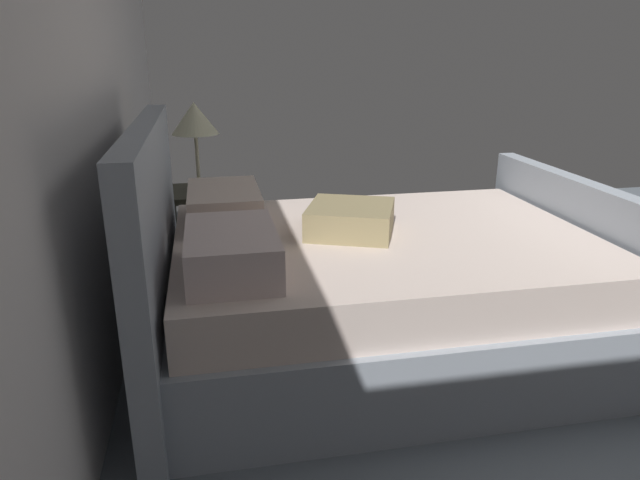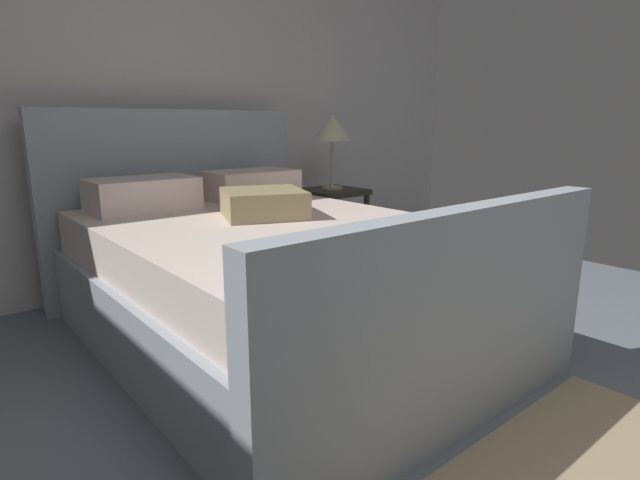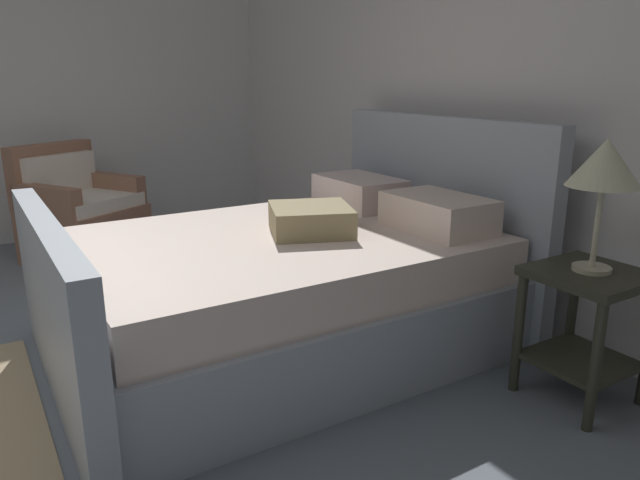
% 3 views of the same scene
% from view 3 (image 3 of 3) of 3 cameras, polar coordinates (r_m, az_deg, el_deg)
% --- Properties ---
extents(wall_back, '(5.96, 0.12, 2.82)m').
position_cam_3_polar(wall_back, '(3.78, 13.98, 15.39)').
color(wall_back, silver).
rests_on(wall_back, ground).
extents(bed, '(1.69, 2.27, 1.18)m').
position_cam_3_polar(bed, '(3.10, -3.04, -4.13)').
color(bed, '#9CA6B2').
rests_on(bed, ground).
extents(nightstand_right, '(0.44, 0.44, 0.60)m').
position_cam_3_polar(nightstand_right, '(2.81, 24.44, -6.54)').
color(nightstand_right, '#2E2F23').
rests_on(nightstand_right, ground).
extents(table_lamp_right, '(0.30, 0.30, 0.56)m').
position_cam_3_polar(table_lamp_right, '(2.66, 25.99, 6.46)').
color(table_lamp_right, '#B7B293').
rests_on(table_lamp_right, nightstand_right).
extents(armchair, '(0.99, 0.99, 0.90)m').
position_cam_3_polar(armchair, '(4.96, -22.39, 2.19)').
color(armchair, '#90654E').
rests_on(armchair, ground).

